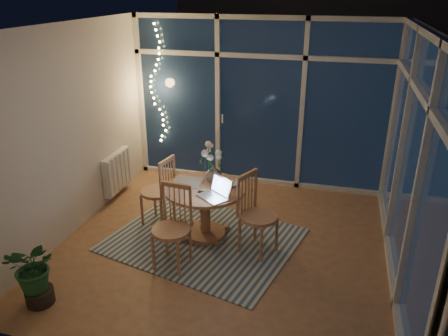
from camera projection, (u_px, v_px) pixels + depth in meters
The scene contains 25 objects.
floor at pixel (226, 244), 5.44m from camera, with size 4.00×4.00×0.00m, color brown.
ceiling at pixel (227, 26), 4.43m from camera, with size 4.00×4.00×0.00m, color white.
wall_back at pixel (260, 104), 6.71m from camera, with size 4.00×0.04×2.60m, color beige.
wall_front at pixel (156, 238), 3.16m from camera, with size 4.00×0.04×2.60m, color beige.
wall_left at pixel (71, 132), 5.42m from camera, with size 0.04×4.00×2.60m, color beige.
wall_right at pixel (416, 164), 4.45m from camera, with size 0.04×4.00×2.60m, color beige.
window_wall_back at pixel (259, 104), 6.68m from camera, with size 4.00×0.10×2.60m, color silver.
window_wall_right at pixel (412, 164), 4.46m from camera, with size 0.10×4.00×2.60m, color silver.
radiator at pixel (117, 171), 6.55m from camera, with size 0.10×0.70×0.58m, color silver.
fairy_lights at pixel (157, 85), 6.92m from camera, with size 0.24×0.10×1.85m, color #E9C25D, non-canonical shape.
garden_patio at pixel (305, 132), 9.79m from camera, with size 12.00×6.00×0.10m, color black.
garden_fence at pixel (288, 84), 9.98m from camera, with size 11.00×0.08×1.80m, color #381F14.
neighbour_roof at pixel (316, 16), 12.08m from camera, with size 7.00×3.00×2.20m, color #35383F.
garden_shrubs at pixel (231, 126), 8.48m from camera, with size 0.90×0.90×0.90m, color black.
rug at pixel (203, 239), 5.54m from camera, with size 2.21×1.77×0.01m, color beige.
dining_table at pixel (205, 212), 5.49m from camera, with size 1.01×1.01×0.69m, color #AE6F4E.
chair_left at pixel (157, 190), 5.76m from camera, with size 0.45×0.45×0.98m, color #AE6F4E.
chair_right at pixel (259, 215), 5.11m from camera, with size 0.47×0.47×1.01m, color #AE6F4E.
chair_front at pixel (171, 228), 4.84m from camera, with size 0.46×0.46×0.98m, color #AE6F4E.
laptop at pixel (213, 188), 5.05m from camera, with size 0.35×0.30×0.25m, color silver, non-canonical shape.
flower_vase at pixel (213, 173), 5.50m from camera, with size 0.20×0.20×0.21m, color silver.
bowl at pixel (232, 185), 5.39m from camera, with size 0.15×0.15×0.04m, color silver.
newspapers at pixel (189, 182), 5.47m from camera, with size 0.34×0.26×0.02m, color beige.
phone at pixel (202, 192), 5.24m from camera, with size 0.10×0.05×0.01m, color black.
potted_plant at pixel (35, 271), 4.30m from camera, with size 0.54×0.47×0.76m, color #1B4C26.
Camera 1 is at (1.18, -4.49, 2.99)m, focal length 35.00 mm.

